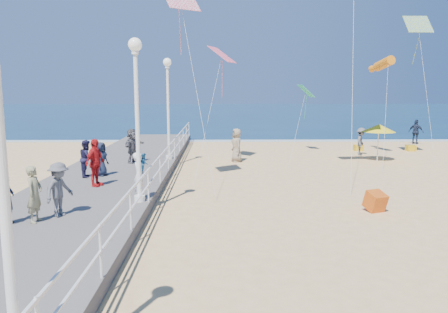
{
  "coord_description": "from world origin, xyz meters",
  "views": [
    {
      "loc": [
        -2.75,
        -14.22,
        4.09
      ],
      "look_at": [
        -2.5,
        2.0,
        1.6
      ],
      "focal_mm": 35.0,
      "sensor_mm": 36.0,
      "label": 1
    }
  ],
  "objects_px": {
    "spectator_6": "(35,194)",
    "beach_walker_b": "(416,132)",
    "box_kite": "(375,203)",
    "toddler_held": "(144,163)",
    "spectator_7": "(87,158)",
    "beach_chair_left": "(358,148)",
    "spectator_4": "(101,159)",
    "lamp_post_far": "(168,98)",
    "beach_walker_c": "(237,145)",
    "beach_umbrella": "(379,128)",
    "spectator_5": "(132,146)",
    "lamp_post_mid": "(137,103)",
    "spectator_0": "(7,198)",
    "spectator_2": "(59,189)",
    "beach_chair_right": "(411,148)",
    "beach_walker_a": "(361,141)",
    "spectator_3": "(95,163)",
    "woman_holding_toddler": "(139,176)"
  },
  "relations": [
    {
      "from": "spectator_5",
      "to": "beach_umbrella",
      "type": "xyz_separation_m",
      "value": [
        13.57,
        2.76,
        0.63
      ]
    },
    {
      "from": "spectator_0",
      "to": "beach_umbrella",
      "type": "xyz_separation_m",
      "value": [
        15.05,
        13.0,
        0.78
      ]
    },
    {
      "from": "beach_walker_b",
      "to": "beach_walker_c",
      "type": "relative_size",
      "value": 0.97
    },
    {
      "from": "lamp_post_far",
      "to": "spectator_0",
      "type": "distance_m",
      "value": 12.14
    },
    {
      "from": "woman_holding_toddler",
      "to": "spectator_4",
      "type": "xyz_separation_m",
      "value": [
        -2.36,
        4.08,
        -0.07
      ]
    },
    {
      "from": "spectator_6",
      "to": "box_kite",
      "type": "relative_size",
      "value": 2.68
    },
    {
      "from": "spectator_4",
      "to": "spectator_5",
      "type": "height_order",
      "value": "spectator_5"
    },
    {
      "from": "spectator_7",
      "to": "beach_walker_c",
      "type": "xyz_separation_m",
      "value": [
        6.66,
        6.23,
        -0.23
      ]
    },
    {
      "from": "beach_walker_b",
      "to": "beach_walker_c",
      "type": "xyz_separation_m",
      "value": [
        -13.94,
        -8.0,
        0.03
      ]
    },
    {
      "from": "toddler_held",
      "to": "beach_chair_left",
      "type": "distance_m",
      "value": 18.76
    },
    {
      "from": "beach_umbrella",
      "to": "spectator_7",
      "type": "bearing_deg",
      "value": -156.82
    },
    {
      "from": "beach_chair_right",
      "to": "lamp_post_mid",
      "type": "bearing_deg",
      "value": -136.82
    },
    {
      "from": "spectator_5",
      "to": "beach_walker_c",
      "type": "distance_m",
      "value": 6.04
    },
    {
      "from": "lamp_post_mid",
      "to": "beach_walker_b",
      "type": "height_order",
      "value": "lamp_post_mid"
    },
    {
      "from": "beach_chair_left",
      "to": "spectator_4",
      "type": "bearing_deg",
      "value": -144.38
    },
    {
      "from": "beach_walker_c",
      "to": "beach_chair_right",
      "type": "relative_size",
      "value": 3.47
    },
    {
      "from": "beach_chair_right",
      "to": "beach_umbrella",
      "type": "bearing_deg",
      "value": -132.63
    },
    {
      "from": "toddler_held",
      "to": "spectator_6",
      "type": "distance_m",
      "value": 3.8
    },
    {
      "from": "lamp_post_mid",
      "to": "spectator_6",
      "type": "height_order",
      "value": "lamp_post_mid"
    },
    {
      "from": "beach_walker_a",
      "to": "beach_chair_right",
      "type": "distance_m",
      "value": 4.44
    },
    {
      "from": "beach_walker_c",
      "to": "box_kite",
      "type": "bearing_deg",
      "value": 5.67
    },
    {
      "from": "spectator_6",
      "to": "spectator_7",
      "type": "relative_size",
      "value": 1.02
    },
    {
      "from": "spectator_2",
      "to": "spectator_3",
      "type": "height_order",
      "value": "spectator_3"
    },
    {
      "from": "beach_umbrella",
      "to": "box_kite",
      "type": "bearing_deg",
      "value": -110.4
    },
    {
      "from": "toddler_held",
      "to": "beach_walker_c",
      "type": "distance_m",
      "value": 10.63
    },
    {
      "from": "lamp_post_mid",
      "to": "spectator_0",
      "type": "xyz_separation_m",
      "value": [
        -3.19,
        -2.44,
        -2.53
      ]
    },
    {
      "from": "beach_walker_a",
      "to": "beach_chair_left",
      "type": "bearing_deg",
      "value": 11.07
    },
    {
      "from": "spectator_0",
      "to": "beach_walker_b",
      "type": "xyz_separation_m",
      "value": [
        20.83,
        20.89,
        -0.2
      ]
    },
    {
      "from": "lamp_post_far",
      "to": "spectator_7",
      "type": "xyz_separation_m",
      "value": [
        -2.96,
        -4.78,
        -2.47
      ]
    },
    {
      "from": "lamp_post_far",
      "to": "spectator_7",
      "type": "height_order",
      "value": "lamp_post_far"
    },
    {
      "from": "lamp_post_far",
      "to": "woman_holding_toddler",
      "type": "height_order",
      "value": "lamp_post_far"
    },
    {
      "from": "lamp_post_mid",
      "to": "toddler_held",
      "type": "xyz_separation_m",
      "value": [
        0.1,
        0.47,
        -2.06
      ]
    },
    {
      "from": "spectator_7",
      "to": "box_kite",
      "type": "height_order",
      "value": "spectator_7"
    },
    {
      "from": "beach_walker_a",
      "to": "spectator_3",
      "type": "bearing_deg",
      "value": 152.65
    },
    {
      "from": "spectator_0",
      "to": "spectator_6",
      "type": "relative_size",
      "value": 0.91
    },
    {
      "from": "beach_walker_b",
      "to": "beach_chair_right",
      "type": "height_order",
      "value": "beach_walker_b"
    },
    {
      "from": "spectator_6",
      "to": "beach_walker_b",
      "type": "bearing_deg",
      "value": -39.35
    },
    {
      "from": "beach_umbrella",
      "to": "spectator_3",
      "type": "bearing_deg",
      "value": -149.45
    },
    {
      "from": "beach_walker_a",
      "to": "beach_chair_right",
      "type": "xyz_separation_m",
      "value": [
        3.99,
        1.82,
        -0.67
      ]
    },
    {
      "from": "woman_holding_toddler",
      "to": "toddler_held",
      "type": "bearing_deg",
      "value": -49.57
    },
    {
      "from": "lamp_post_far",
      "to": "beach_chair_left",
      "type": "relative_size",
      "value": 9.67
    },
    {
      "from": "spectator_3",
      "to": "spectator_7",
      "type": "bearing_deg",
      "value": 43.37
    },
    {
      "from": "spectator_0",
      "to": "spectator_6",
      "type": "height_order",
      "value": "spectator_6"
    },
    {
      "from": "spectator_4",
      "to": "beach_chair_left",
      "type": "height_order",
      "value": "spectator_4"
    },
    {
      "from": "spectator_7",
      "to": "beach_umbrella",
      "type": "xyz_separation_m",
      "value": [
        14.82,
        6.34,
        0.72
      ]
    },
    {
      "from": "spectator_2",
      "to": "box_kite",
      "type": "height_order",
      "value": "spectator_2"
    },
    {
      "from": "box_kite",
      "to": "toddler_held",
      "type": "bearing_deg",
      "value": 155.49
    },
    {
      "from": "spectator_2",
      "to": "spectator_6",
      "type": "height_order",
      "value": "spectator_6"
    },
    {
      "from": "spectator_3",
      "to": "spectator_6",
      "type": "xyz_separation_m",
      "value": [
        -0.42,
        -4.59,
        -0.12
      ]
    },
    {
      "from": "box_kite",
      "to": "beach_chair_right",
      "type": "distance_m",
      "value": 16.52
    }
  ]
}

